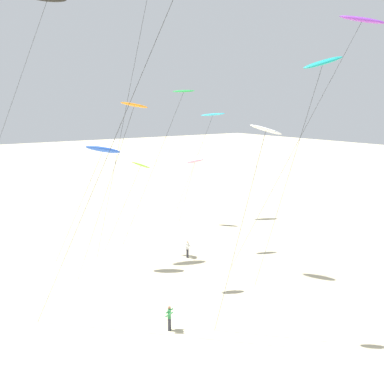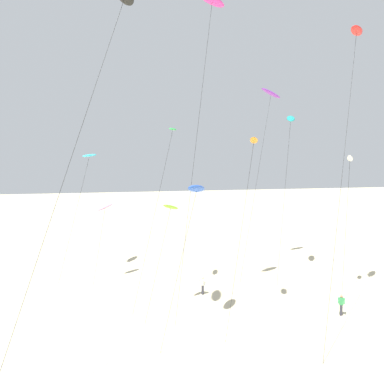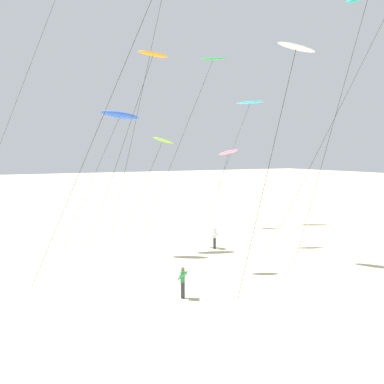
{
  "view_description": "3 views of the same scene",
  "coord_description": "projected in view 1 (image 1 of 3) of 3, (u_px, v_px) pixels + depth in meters",
  "views": [
    {
      "loc": [
        30.55,
        -10.66,
        13.8
      ],
      "look_at": [
        0.75,
        9.86,
        5.83
      ],
      "focal_mm": 36.23,
      "sensor_mm": 36.0,
      "label": 1
    },
    {
      "loc": [
        -7.79,
        -27.65,
        12.5
      ],
      "look_at": [
        1.77,
        10.49,
        9.36
      ],
      "focal_mm": 38.64,
      "sensor_mm": 36.0,
      "label": 2
    },
    {
      "loc": [
        31.75,
        -9.74,
        7.6
      ],
      "look_at": [
        1.44,
        6.74,
        4.51
      ],
      "focal_mm": 41.69,
      "sensor_mm": 36.0,
      "label": 3
    }
  ],
  "objects": [
    {
      "name": "kite_black",
      "position": [
        47.0,
        0.0,
        32.54
      ],
      "size": [
        8.48,
        9.81,
        23.12
      ],
      "color": "black",
      "rests_on": "ground"
    },
    {
      "name": "kite_flyer_nearest",
      "position": [
        187.0,
        249.0,
        36.05
      ],
      "size": [
        0.7,
        0.71,
        1.67
      ],
      "color": "#33333D",
      "rests_on": "ground"
    },
    {
      "name": "kite_white",
      "position": [
        264.0,
        135.0,
        21.47
      ],
      "size": [
        2.58,
        2.83,
        12.97
      ],
      "color": "white",
      "rests_on": "ground"
    },
    {
      "name": "kite_pink",
      "position": [
        195.0,
        162.0,
        45.19
      ],
      "size": [
        2.37,
        2.41,
        8.05
      ],
      "color": "pink",
      "rests_on": "ground"
    },
    {
      "name": "kite_orange",
      "position": [
        133.0,
        109.0,
        28.01
      ],
      "size": [
        4.23,
        4.87,
        14.27
      ],
      "color": "orange",
      "rests_on": "ground"
    },
    {
      "name": "kite_teal",
      "position": [
        322.0,
        64.0,
        26.28
      ],
      "size": [
        3.76,
        4.38,
        17.36
      ],
      "color": "teal",
      "rests_on": "ground"
    },
    {
      "name": "kite_cyan",
      "position": [
        213.0,
        115.0,
        47.25
      ],
      "size": [
        4.33,
        5.14,
        13.15
      ],
      "color": "#33BFE0",
      "rests_on": "ground"
    },
    {
      "name": "kite_blue",
      "position": [
        103.0,
        150.0,
        32.16
      ],
      "size": [
        4.6,
        5.18,
        10.9
      ],
      "color": "blue",
      "rests_on": "ground"
    },
    {
      "name": "kite_flyer_middle",
      "position": [
        169.0,
        317.0,
        24.26
      ],
      "size": [
        0.72,
        0.71,
        1.67
      ],
      "color": "#33333D",
      "rests_on": "ground"
    },
    {
      "name": "kite_purple",
      "position": [
        361.0,
        22.0,
        28.25
      ],
      "size": [
        7.83,
        7.84,
        20.61
      ],
      "color": "purple",
      "rests_on": "ground"
    },
    {
      "name": "kite_green",
      "position": [
        182.0,
        94.0,
        35.79
      ],
      "size": [
        5.01,
        5.82,
        15.43
      ],
      "color": "green",
      "rests_on": "ground"
    },
    {
      "name": "ground_plane",
      "position": [
        93.0,
        270.0,
        33.44
      ],
      "size": [
        260.0,
        260.0,
        0.0
      ],
      "primitive_type": "plane",
      "color": "beige"
    },
    {
      "name": "kite_lime",
      "position": [
        140.0,
        167.0,
        35.72
      ],
      "size": [
        3.49,
        3.65,
        8.98
      ],
      "color": "#8CD833",
      "rests_on": "ground"
    }
  ]
}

